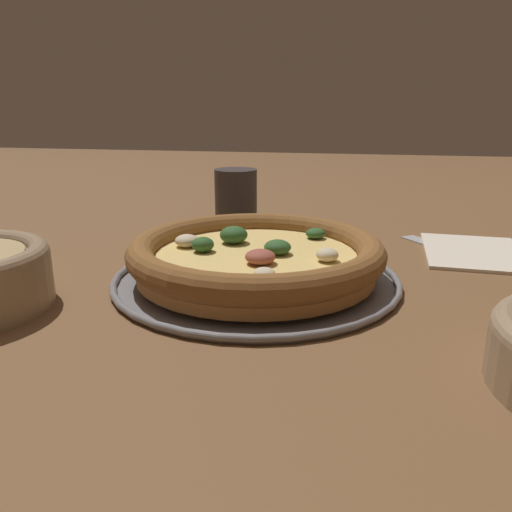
{
  "coord_description": "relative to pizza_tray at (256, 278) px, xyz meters",
  "views": [
    {
      "loc": [
        0.49,
        0.1,
        0.18
      ],
      "look_at": [
        0.0,
        0.0,
        0.03
      ],
      "focal_mm": 35.0,
      "sensor_mm": 36.0,
      "label": 1
    }
  ],
  "objects": [
    {
      "name": "pizza",
      "position": [
        -0.0,
        -0.0,
        0.02
      ],
      "size": [
        0.27,
        0.27,
        0.04
      ],
      "color": "#BC7F42",
      "rests_on": "pizza_tray"
    },
    {
      "name": "fork",
      "position": [
        -0.17,
        0.22,
        -0.0
      ],
      "size": [
        0.15,
        0.12,
        0.0
      ],
      "rotation": [
        0.0,
        0.0,
        10.08
      ],
      "color": "#B7B7BC",
      "rests_on": "ground_plane"
    },
    {
      "name": "drinking_cup",
      "position": [
        -0.25,
        -0.08,
        0.04
      ],
      "size": [
        0.07,
        0.07,
        0.09
      ],
      "color": "#383333",
      "rests_on": "ground_plane"
    },
    {
      "name": "napkin",
      "position": [
        -0.16,
        0.25,
        -0.0
      ],
      "size": [
        0.17,
        0.13,
        0.01
      ],
      "rotation": [
        0.0,
        0.0,
        -0.05
      ],
      "color": "beige",
      "rests_on": "ground_plane"
    },
    {
      "name": "ground_plane",
      "position": [
        0.0,
        0.0,
        -0.0
      ],
      "size": [
        3.0,
        3.0,
        0.0
      ],
      "primitive_type": "plane",
      "color": "brown"
    },
    {
      "name": "pizza_tray",
      "position": [
        0.0,
        0.0,
        0.0
      ],
      "size": [
        0.3,
        0.3,
        0.01
      ],
      "color": "gray",
      "rests_on": "ground_plane"
    }
  ]
}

